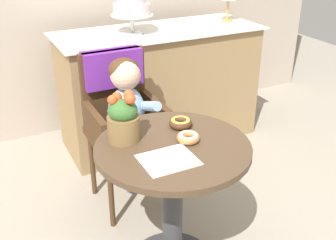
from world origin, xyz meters
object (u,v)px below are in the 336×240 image
cafe_table (173,184)px  wicker_chair (120,105)px  donut_mid (181,122)px  tiered_cake_stand (132,6)px  seated_child (129,108)px  flower_vase (123,118)px  donut_front (188,137)px

cafe_table → wicker_chair: size_ratio=0.75×
wicker_chair → donut_mid: (0.11, -0.56, 0.10)m
donut_mid → tiered_cake_stand: (0.22, 1.15, 0.35)m
cafe_table → seated_child: 0.58m
donut_mid → seated_child: bearing=105.8°
seated_child → tiered_cake_stand: (0.33, 0.75, 0.42)m
wicker_chair → seated_child: size_ratio=1.31×
wicker_chair → tiered_cake_stand: 0.82m
flower_vase → tiered_cake_stand: 1.29m
wicker_chair → flower_vase: bearing=-103.3°
cafe_table → donut_mid: bearing=51.4°
cafe_table → flower_vase: (-0.18, 0.15, 0.32)m
seated_child → flower_vase: flower_vase is taller
cafe_table → wicker_chair: bearing=89.7°
wicker_chair → tiered_cake_stand: bearing=65.4°
wicker_chair → seated_child: bearing=-85.2°
wicker_chair → donut_front: 0.71m
cafe_table → wicker_chair: 0.72m
wicker_chair → seated_child: seated_child is taller
donut_front → donut_mid: (0.04, 0.14, 0.00)m
cafe_table → seated_child: size_ratio=0.99×
seated_child → tiered_cake_stand: 0.92m
seated_child → flower_vase: bearing=-114.4°
wicker_chair → flower_vase: (-0.18, -0.56, 0.19)m
donut_mid → flower_vase: flower_vase is taller
cafe_table → seated_child: bearing=89.7°
seated_child → donut_front: size_ratio=6.74×
seated_child → donut_mid: size_ratio=6.33×
cafe_table → flower_vase: 0.40m
donut_mid → tiered_cake_stand: size_ratio=0.34×
flower_vase → donut_mid: bearing=0.3°
donut_front → flower_vase: 0.31m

